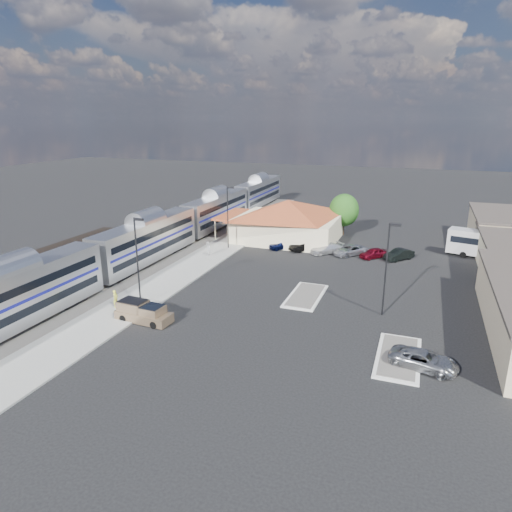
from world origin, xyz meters
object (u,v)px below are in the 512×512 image
(station_depot, at_px, (287,220))
(suv, at_px, (424,360))
(coach_bus, at_px, (494,245))
(pickup_truck, at_px, (144,313))

(station_depot, relative_size, suv, 3.65)
(suv, xyz_separation_m, coach_bus, (8.17, 32.20, 1.40))
(pickup_truck, bearing_deg, coach_bus, -41.24)
(pickup_truck, relative_size, coach_bus, 0.47)
(station_depot, relative_size, coach_bus, 1.58)
(pickup_truck, xyz_separation_m, suv, (24.33, 0.15, -0.18))
(suv, height_order, coach_bus, coach_bus)
(pickup_truck, bearing_deg, station_depot, -2.88)
(station_depot, xyz_separation_m, coach_bus, (28.56, -0.80, -1.03))
(pickup_truck, height_order, coach_bus, coach_bus)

